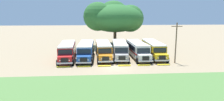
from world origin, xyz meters
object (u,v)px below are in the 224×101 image
parked_bus_slot_1 (86,50)px  parked_bus_slot_5 (153,48)px  parked_bus_slot_2 (103,49)px  utility_pole (176,42)px  parked_bus_slot_0 (67,50)px  parked_bus_slot_4 (137,49)px  parked_bus_slot_3 (120,49)px  broad_shade_tree (115,18)px

parked_bus_slot_1 → parked_bus_slot_5: 12.68m
parked_bus_slot_2 → utility_pole: (11.79, -5.01, 2.00)m
parked_bus_slot_0 → parked_bus_slot_4: (12.90, 0.36, 0.00)m
parked_bus_slot_3 → parked_bus_slot_2: bearing=-82.3°
parked_bus_slot_3 → broad_shade_tree: size_ratio=0.71×
parked_bus_slot_1 → parked_bus_slot_4: (9.56, 0.24, 0.00)m
parked_bus_slot_0 → utility_pole: utility_pole is taller
broad_shade_tree → parked_bus_slot_1: bearing=-114.1°
broad_shade_tree → parked_bus_slot_3: bearing=-90.9°
parked_bus_slot_2 → utility_pole: utility_pole is taller
parked_bus_slot_0 → utility_pole: size_ratio=1.64×
utility_pole → broad_shade_tree: bearing=113.8°
utility_pole → parked_bus_slot_1: bearing=163.1°
parked_bus_slot_4 → broad_shade_tree: bearing=-170.2°
parked_bus_slot_2 → parked_bus_slot_4: size_ratio=1.00×
parked_bus_slot_2 → parked_bus_slot_4: same height
parked_bus_slot_5 → broad_shade_tree: broad_shade_tree is taller
parked_bus_slot_1 → parked_bus_slot_4: same height
broad_shade_tree → utility_pole: bearing=-66.2°
broad_shade_tree → parked_bus_slot_4: bearing=-78.1°
parked_bus_slot_3 → parked_bus_slot_1: bearing=-80.4°
parked_bus_slot_0 → parked_bus_slot_2: 6.54m
broad_shade_tree → parked_bus_slot_0: bearing=-123.9°
parked_bus_slot_3 → parked_bus_slot_4: (3.25, -0.48, 0.00)m
parked_bus_slot_2 → utility_pole: 12.96m
parked_bus_slot_3 → broad_shade_tree: (0.22, 13.84, 5.48)m
parked_bus_slot_1 → parked_bus_slot_3: bearing=97.3°
parked_bus_slot_1 → parked_bus_slot_3: same height
parked_bus_slot_5 → parked_bus_slot_2: bearing=-88.5°
parked_bus_slot_0 → parked_bus_slot_3: 9.68m
parked_bus_slot_4 → parked_bus_slot_2: bearing=-94.2°
parked_bus_slot_0 → parked_bus_slot_3: size_ratio=1.00×
parked_bus_slot_3 → utility_pole: size_ratio=1.63×
parked_bus_slot_0 → utility_pole: 18.93m
parked_bus_slot_2 → parked_bus_slot_5: size_ratio=1.00×
parked_bus_slot_4 → utility_pole: utility_pole is taller
utility_pole → parked_bus_slot_2: bearing=157.0°
broad_shade_tree → utility_pole: (8.44, -19.11, -3.48)m
parked_bus_slot_2 → broad_shade_tree: size_ratio=0.71×
parked_bus_slot_2 → parked_bus_slot_5: bearing=88.3°
parked_bus_slot_5 → broad_shade_tree: bearing=-155.1°
parked_bus_slot_2 → broad_shade_tree: 15.49m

